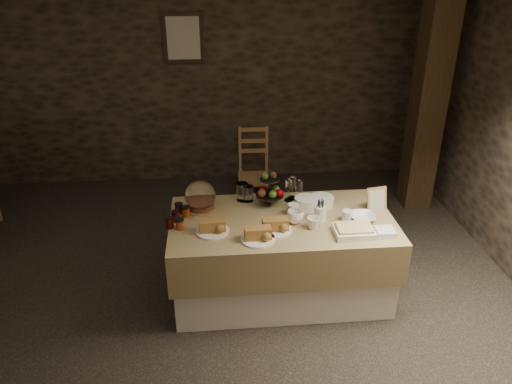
{
  "coord_description": "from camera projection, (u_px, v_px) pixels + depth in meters",
  "views": [
    {
      "loc": [
        0.15,
        -3.41,
        2.69
      ],
      "look_at": [
        0.47,
        0.2,
        0.9
      ],
      "focal_mm": 35.0,
      "sensor_mm": 36.0,
      "label": 1
    }
  ],
  "objects": [
    {
      "name": "ground_plane",
      "position": [
        203.0,
        299.0,
        4.23
      ],
      "size": [
        5.5,
        5.0,
        0.01
      ],
      "primitive_type": "cube",
      "color": "black",
      "rests_on": "ground"
    },
    {
      "name": "room_shell",
      "position": [
        192.0,
        123.0,
        3.53
      ],
      "size": [
        5.52,
        5.02,
        2.6
      ],
      "color": "black",
      "rests_on": "ground"
    },
    {
      "name": "buffet_table",
      "position": [
        281.0,
        251.0,
        4.14
      ],
      "size": [
        1.8,
        0.96,
        0.71
      ],
      "color": "silver",
      "rests_on": "ground_plane"
    },
    {
      "name": "chair",
      "position": [
        254.0,
        165.0,
        5.91
      ],
      "size": [
        0.38,
        0.37,
        0.62
      ],
      "rotation": [
        0.0,
        0.0,
        -0.03
      ],
      "color": "olive",
      "rests_on": "ground_plane"
    },
    {
      "name": "timber_column",
      "position": [
        430.0,
        93.0,
        5.22
      ],
      "size": [
        0.3,
        0.3,
        2.6
      ],
      "primitive_type": "cube",
      "color": "black",
      "rests_on": "ground_plane"
    },
    {
      "name": "framed_picture",
      "position": [
        183.0,
        38.0,
        5.63
      ],
      "size": [
        0.45,
        0.04,
        0.55
      ],
      "color": "black",
      "rests_on": "room_shell"
    },
    {
      "name": "plate_stack_a",
      "position": [
        306.0,
        203.0,
        4.15
      ],
      "size": [
        0.19,
        0.19,
        0.1
      ],
      "primitive_type": "cylinder",
      "color": "white",
      "rests_on": "buffet_table"
    },
    {
      "name": "plate_stack_b",
      "position": [
        322.0,
        201.0,
        4.2
      ],
      "size": [
        0.2,
        0.2,
        0.08
      ],
      "primitive_type": "cylinder",
      "color": "white",
      "rests_on": "buffet_table"
    },
    {
      "name": "cutlery_holder",
      "position": [
        320.0,
        213.0,
        3.97
      ],
      "size": [
        0.1,
        0.1,
        0.12
      ],
      "primitive_type": "cylinder",
      "color": "white",
      "rests_on": "buffet_table"
    },
    {
      "name": "cup_a",
      "position": [
        295.0,
        217.0,
        3.94
      ],
      "size": [
        0.15,
        0.15,
        0.11
      ],
      "primitive_type": "imported",
      "rotation": [
        0.0,
        0.0,
        -0.16
      ],
      "color": "white",
      "rests_on": "buffet_table"
    },
    {
      "name": "cup_b",
      "position": [
        313.0,
        223.0,
        3.86
      ],
      "size": [
        0.13,
        0.13,
        0.09
      ],
      "primitive_type": "imported",
      "rotation": [
        0.0,
        0.0,
        -0.43
      ],
      "color": "white",
      "rests_on": "buffet_table"
    },
    {
      "name": "mug_c",
      "position": [
        293.0,
        210.0,
        4.06
      ],
      "size": [
        0.09,
        0.09,
        0.09
      ],
      "primitive_type": "cylinder",
      "color": "white",
      "rests_on": "buffet_table"
    },
    {
      "name": "mug_d",
      "position": [
        347.0,
        216.0,
        3.97
      ],
      "size": [
        0.08,
        0.08,
        0.09
      ],
      "primitive_type": "cylinder",
      "color": "white",
      "rests_on": "buffet_table"
    },
    {
      "name": "bowl",
      "position": [
        363.0,
        217.0,
        3.99
      ],
      "size": [
        0.2,
        0.2,
        0.05
      ],
      "primitive_type": "imported",
      "rotation": [
        0.0,
        0.0,
        -0.02
      ],
      "color": "white",
      "rests_on": "buffet_table"
    },
    {
      "name": "cake_dome",
      "position": [
        200.0,
        198.0,
        4.12
      ],
      "size": [
        0.26,
        0.26,
        0.26
      ],
      "color": "olive",
      "rests_on": "buffet_table"
    },
    {
      "name": "fruit_stand",
      "position": [
        270.0,
        191.0,
        4.18
      ],
      "size": [
        0.23,
        0.23,
        0.33
      ],
      "rotation": [
        0.0,
        0.0,
        0.0
      ],
      "color": "black",
      "rests_on": "buffet_table"
    },
    {
      "name": "bread_platter_left",
      "position": [
        212.0,
        227.0,
        3.82
      ],
      "size": [
        0.26,
        0.26,
        0.11
      ],
      "color": "white",
      "rests_on": "buffet_table"
    },
    {
      "name": "bread_platter_center",
      "position": [
        258.0,
        235.0,
        3.71
      ],
      "size": [
        0.26,
        0.26,
        0.11
      ],
      "color": "white",
      "rests_on": "buffet_table"
    },
    {
      "name": "bread_platter_right",
      "position": [
        275.0,
        226.0,
        3.83
      ],
      "size": [
        0.26,
        0.26,
        0.11
      ],
      "color": "white",
      "rests_on": "buffet_table"
    },
    {
      "name": "jam_jars",
      "position": [
        178.0,
        217.0,
        3.97
      ],
      "size": [
        0.18,
        0.32,
        0.07
      ],
      "color": "#510B07",
      "rests_on": "buffet_table"
    },
    {
      "name": "tart_dish",
      "position": [
        354.0,
        231.0,
        3.79
      ],
      "size": [
        0.3,
        0.22,
        0.07
      ],
      "color": "white",
      "rests_on": "buffet_table"
    },
    {
      "name": "square_dish",
      "position": [
        385.0,
        232.0,
        3.79
      ],
      "size": [
        0.14,
        0.14,
        0.04
      ],
      "primitive_type": "cube",
      "color": "white",
      "rests_on": "buffet_table"
    },
    {
      "name": "menu_frame",
      "position": [
        377.0,
        200.0,
        4.11
      ],
      "size": [
        0.18,
        0.1,
        0.22
      ],
      "primitive_type": "cube",
      "rotation": [
        -0.24,
        0.0,
        0.17
      ],
      "color": "olive",
      "rests_on": "buffet_table"
    },
    {
      "name": "storage_jar_a",
      "position": [
        242.0,
        192.0,
        4.28
      ],
      "size": [
        0.1,
        0.1,
        0.16
      ],
      "primitive_type": "cylinder",
      "color": "white",
      "rests_on": "buffet_table"
    },
    {
      "name": "storage_jar_b",
      "position": [
        248.0,
        194.0,
        4.27
      ],
      "size": [
        0.09,
        0.09,
        0.14
      ],
      "primitive_type": "cylinder",
      "color": "white",
      "rests_on": "buffet_table"
    }
  ]
}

